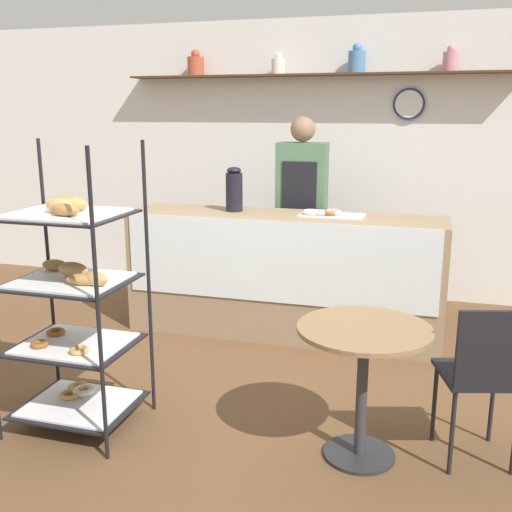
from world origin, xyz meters
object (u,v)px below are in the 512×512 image
person_worker (301,208)px  cafe_chair (484,368)px  coffee_carafe (234,190)px  pastry_rack (72,301)px  cafe_table (363,360)px  donut_tray_counter (327,214)px

person_worker → cafe_chair: bearing=-56.8°
person_worker → coffee_carafe: 0.73m
pastry_rack → cafe_table: size_ratio=2.24×
pastry_rack → donut_tray_counter: pastry_rack is taller
pastry_rack → person_worker: (0.83, 2.38, 0.21)m
person_worker → donut_tray_counter: 0.63m
pastry_rack → donut_tray_counter: 2.19m
pastry_rack → cafe_table: pastry_rack is taller
coffee_carafe → cafe_table: bearing=-53.6°
cafe_table → cafe_chair: size_ratio=0.83×
cafe_chair → coffee_carafe: (-1.89, 1.66, 0.64)m
coffee_carafe → cafe_chair: bearing=-41.3°
pastry_rack → coffee_carafe: (0.37, 1.86, 0.42)m
cafe_chair → donut_tray_counter: (-1.10, 1.64, 0.48)m
pastry_rack → coffee_carafe: bearing=78.8°
coffee_carafe → pastry_rack: bearing=-101.2°
pastry_rack → coffee_carafe: 1.94m
cafe_table → donut_tray_counter: donut_tray_counter is taller
person_worker → cafe_chair: size_ratio=1.99×
coffee_carafe → donut_tray_counter: coffee_carafe is taller
pastry_rack → person_worker: person_worker is taller
cafe_table → person_worker: bearing=110.0°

